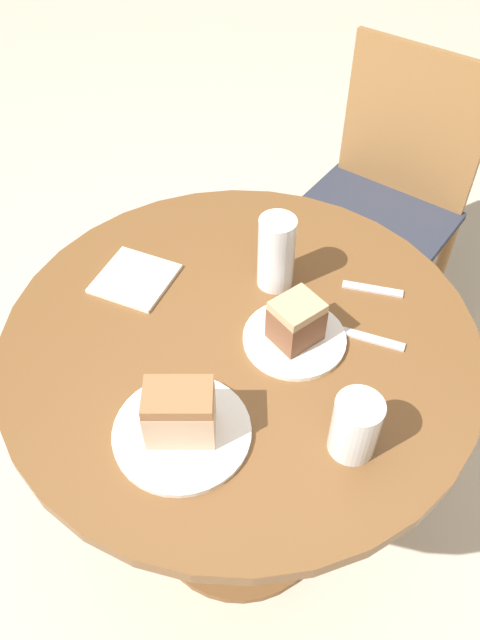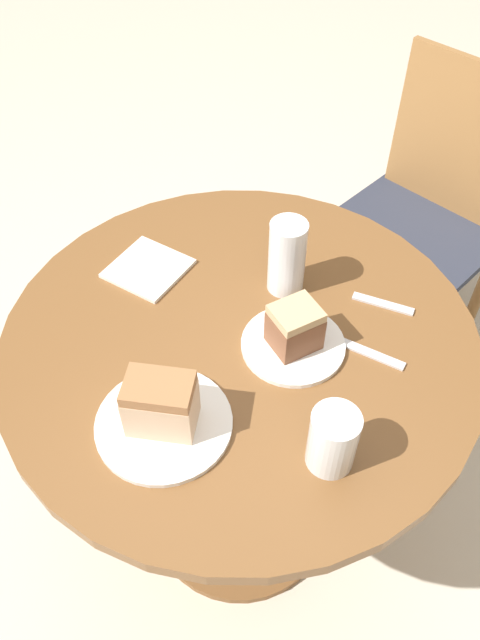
{
  "view_description": "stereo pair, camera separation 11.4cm",
  "coord_description": "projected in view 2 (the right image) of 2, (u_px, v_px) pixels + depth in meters",
  "views": [
    {
      "loc": [
        0.4,
        -0.65,
        1.66
      ],
      "look_at": [
        0.0,
        0.0,
        0.81
      ],
      "focal_mm": 35.0,
      "sensor_mm": 36.0,
      "label": 1
    },
    {
      "loc": [
        0.49,
        -0.59,
        1.66
      ],
      "look_at": [
        0.0,
        0.0,
        0.81
      ],
      "focal_mm": 35.0,
      "sensor_mm": 36.0,
      "label": 2
    }
  ],
  "objects": [
    {
      "name": "cake_slice_near",
      "position": [
        295.0,
        327.0,
        1.11
      ],
      "size": [
        0.1,
        0.1,
        0.09
      ],
      "rotation": [
        0.0,
        0.0,
        5.91
      ],
      "color": "brown",
      "rests_on": "plate_near"
    },
    {
      "name": "spoon",
      "position": [
        383.0,
        304.0,
        1.22
      ],
      "size": [
        0.12,
        0.05,
        0.0
      ],
      "rotation": [
        0.0,
        0.0,
        0.3
      ],
      "color": "silver",
      "rests_on": "table"
    },
    {
      "name": "plate_far",
      "position": [
        164.0,
        423.0,
        1.03
      ],
      "size": [
        0.23,
        0.23,
        0.01
      ],
      "color": "white",
      "rests_on": "table"
    },
    {
      "name": "cake_slice_far",
      "position": [
        161.0,
        404.0,
        0.99
      ],
      "size": [
        0.13,
        0.12,
        0.1
      ],
      "rotation": [
        0.0,
        0.0,
        2.12
      ],
      "color": "beige",
      "rests_on": "plate_far"
    },
    {
      "name": "ground_plane",
      "position": [
        240.0,
        514.0,
        1.74
      ],
      "size": [
        8.0,
        8.0,
        0.0
      ],
      "primitive_type": "plane",
      "color": "beige"
    },
    {
      "name": "chair",
      "position": [
        420.0,
        218.0,
        1.85
      ],
      "size": [
        0.49,
        0.48,
        0.91
      ],
      "rotation": [
        0.0,
        0.0,
        -0.08
      ],
      "color": "olive",
      "rests_on": "ground_plane"
    },
    {
      "name": "glass_lemonade",
      "position": [
        287.0,
        260.0,
        1.2
      ],
      "size": [
        0.07,
        0.07,
        0.16
      ],
      "color": "silver",
      "rests_on": "table"
    },
    {
      "name": "napkin_stack",
      "position": [
        148.0,
        268.0,
        1.28
      ],
      "size": [
        0.16,
        0.16,
        0.01
      ],
      "rotation": [
        0.0,
        0.0,
        0.14
      ],
      "color": "silver",
      "rests_on": "table"
    },
    {
      "name": "fork",
      "position": [
        359.0,
        349.0,
        1.14
      ],
      "size": [
        0.17,
        0.05,
        0.0
      ],
      "rotation": [
        0.0,
        0.0,
        0.18
      ],
      "color": "silver",
      "rests_on": "table"
    },
    {
      "name": "glass_water",
      "position": [
        332.0,
        442.0,
        0.95
      ],
      "size": [
        0.08,
        0.08,
        0.12
      ],
      "color": "silver",
      "rests_on": "table"
    },
    {
      "name": "plate_near",
      "position": [
        293.0,
        345.0,
        1.14
      ],
      "size": [
        0.19,
        0.19,
        0.01
      ],
      "color": "white",
      "rests_on": "table"
    },
    {
      "name": "table",
      "position": [
        240.0,
        393.0,
        1.31
      ],
      "size": [
        0.9,
        0.9,
        0.77
      ],
      "color": "brown",
      "rests_on": "ground_plane"
    }
  ]
}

